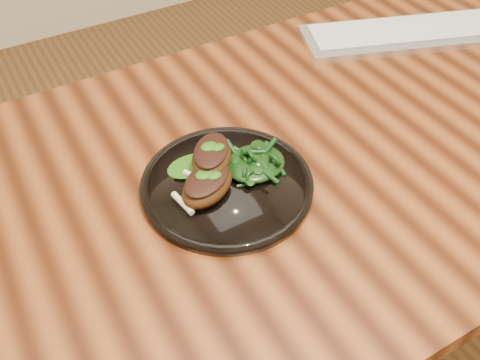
% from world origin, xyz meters
% --- Properties ---
extents(desk, '(1.60, 0.80, 0.75)m').
position_xyz_m(desk, '(0.00, 0.00, 0.67)').
color(desk, '#331306').
rests_on(desk, ground).
extents(plate, '(0.28, 0.28, 0.02)m').
position_xyz_m(plate, '(-0.15, -0.02, 0.76)').
color(plate, black).
rests_on(plate, desk).
extents(lamb_chop_front, '(0.12, 0.11, 0.05)m').
position_xyz_m(lamb_chop_front, '(-0.19, -0.03, 0.79)').
color(lamb_chop_front, '#40210C').
rests_on(lamb_chop_front, plate).
extents(lamb_chop_back, '(0.11, 0.11, 0.04)m').
position_xyz_m(lamb_chop_back, '(-0.16, 0.01, 0.81)').
color(lamb_chop_back, '#40210C').
rests_on(lamb_chop_back, plate).
extents(herb_smear, '(0.08, 0.05, 0.01)m').
position_xyz_m(herb_smear, '(-0.19, 0.04, 0.77)').
color(herb_smear, '#144407').
rests_on(herb_smear, plate).
extents(greens_heap, '(0.10, 0.10, 0.04)m').
position_xyz_m(greens_heap, '(-0.10, -0.01, 0.78)').
color(greens_heap, black).
rests_on(greens_heap, plate).
extents(keyboard, '(0.49, 0.29, 0.02)m').
position_xyz_m(keyboard, '(0.43, 0.20, 0.76)').
color(keyboard, silver).
rests_on(keyboard, desk).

